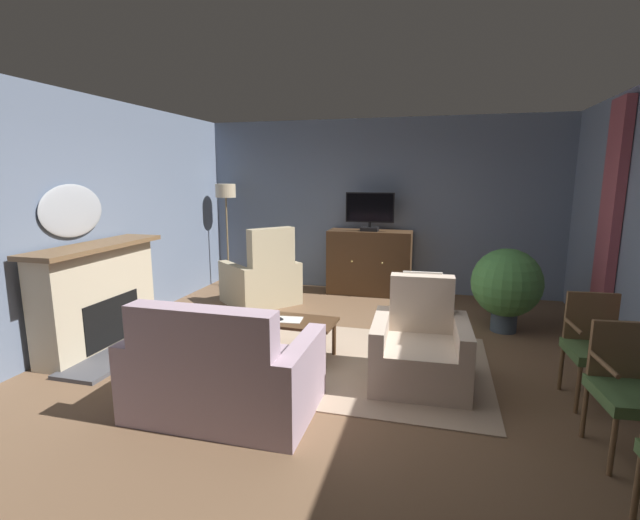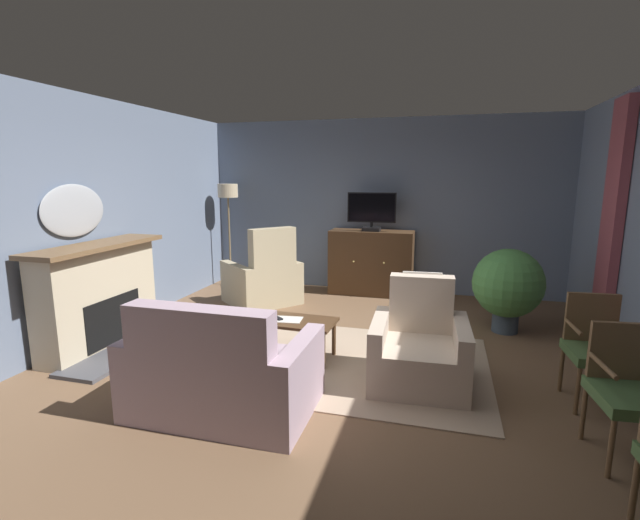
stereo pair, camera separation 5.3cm
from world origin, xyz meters
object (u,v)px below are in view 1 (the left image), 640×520
object	(u,v)px
television	(370,211)
side_chair_tucked_against_wall	(633,386)
wall_mirror_oval	(72,211)
armchair_by_fireplace	(420,350)
side_chair_beside_plant	(596,344)
armchair_beside_cabinet	(262,281)
tv_cabinet	(369,264)
fireplace	(100,299)
sofa_floral	(223,375)
coffee_table	(284,323)
floor_lamp	(226,205)
tv_remote	(277,318)
folded_newspaper	(288,320)
potted_plant_on_hearth_side	(506,284)

from	to	relation	value
television	side_chair_tucked_against_wall	bearing A→B (deg)	-57.59
wall_mirror_oval	television	bearing A→B (deg)	47.32
armchair_by_fireplace	side_chair_beside_plant	bearing A→B (deg)	0.52
side_chair_beside_plant	armchair_beside_cabinet	bearing A→B (deg)	152.08
side_chair_beside_plant	wall_mirror_oval	bearing A→B (deg)	-179.50
side_chair_beside_plant	tv_cabinet	bearing A→B (deg)	128.25
wall_mirror_oval	side_chair_tucked_against_wall	bearing A→B (deg)	-8.11
armchair_beside_cabinet	fireplace	bearing A→B (deg)	-117.43
fireplace	armchair_beside_cabinet	xyz separation A→B (m)	(1.09, 2.09, -0.20)
tv_cabinet	armchair_by_fireplace	xyz separation A→B (m)	(0.95, -3.06, -0.19)
sofa_floral	coffee_table	bearing A→B (deg)	85.68
television	floor_lamp	world-z (taller)	floor_lamp
television	side_chair_beside_plant	size ratio (longest dim) A/B	0.84
wall_mirror_oval	coffee_table	world-z (taller)	wall_mirror_oval
tv_remote	armchair_beside_cabinet	bearing A→B (deg)	154.69
tv_cabinet	television	world-z (taller)	television
tv_cabinet	folded_newspaper	bearing A→B (deg)	-98.37
tv_cabinet	coffee_table	size ratio (longest dim) A/B	1.19
fireplace	television	size ratio (longest dim) A/B	2.24
folded_newspaper	floor_lamp	size ratio (longest dim) A/B	0.17
armchair_by_fireplace	armchair_beside_cabinet	size ratio (longest dim) A/B	0.75
tv_cabinet	potted_plant_on_hearth_side	world-z (taller)	same
side_chair_tucked_against_wall	armchair_beside_cabinet	bearing A→B (deg)	143.74
television	sofa_floral	bearing A→B (deg)	-98.00
armchair_by_fireplace	potted_plant_on_hearth_side	size ratio (longest dim) A/B	0.94
fireplace	sofa_floral	bearing A→B (deg)	-25.93
coffee_table	armchair_by_fireplace	bearing A→B (deg)	-8.68
armchair_beside_cabinet	folded_newspaper	bearing A→B (deg)	-60.72
coffee_table	armchair_beside_cabinet	size ratio (longest dim) A/B	0.86
tv_remote	potted_plant_on_hearth_side	distance (m)	2.86
wall_mirror_oval	sofa_floral	xyz separation A→B (m)	(2.24, -0.97, -1.21)
folded_newspaper	armchair_by_fireplace	bearing A→B (deg)	-14.71
fireplace	tv_cabinet	world-z (taller)	fireplace
television	floor_lamp	size ratio (longest dim) A/B	0.43
folded_newspaper	sofa_floral	bearing A→B (deg)	-103.20
armchair_beside_cabinet	side_chair_tucked_against_wall	xyz separation A→B (m)	(3.86, -2.83, 0.15)
side_chair_tucked_against_wall	coffee_table	bearing A→B (deg)	160.96
folded_newspaper	potted_plant_on_hearth_side	size ratio (longest dim) A/B	0.29
side_chair_tucked_against_wall	floor_lamp	xyz separation A→B (m)	(-4.87, 3.75, 0.91)
coffee_table	side_chair_tucked_against_wall	distance (m)	3.04
folded_newspaper	side_chair_tucked_against_wall	world-z (taller)	side_chair_tucked_against_wall
coffee_table	floor_lamp	world-z (taller)	floor_lamp
fireplace	side_chair_beside_plant	world-z (taller)	fireplace
television	sofa_floral	size ratio (longest dim) A/B	0.53
sofa_floral	side_chair_tucked_against_wall	xyz separation A→B (m)	(2.96, 0.23, 0.18)
sofa_floral	side_chair_beside_plant	size ratio (longest dim) A/B	1.58
sofa_floral	potted_plant_on_hearth_side	world-z (taller)	potted_plant_on_hearth_side
television	armchair_beside_cabinet	size ratio (longest dim) A/B	0.59
wall_mirror_oval	armchair_by_fireplace	world-z (taller)	wall_mirror_oval
wall_mirror_oval	tv_remote	bearing A→B (deg)	5.80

